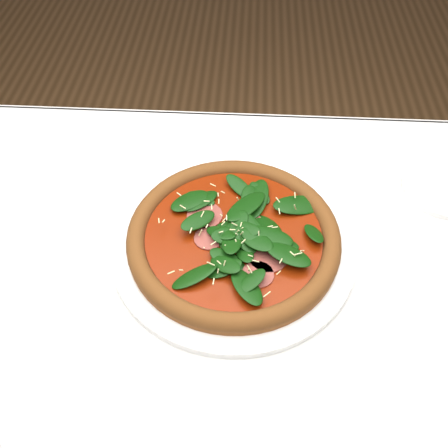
{
  "coord_description": "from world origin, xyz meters",
  "views": [
    {
      "loc": [
        0.07,
        -0.43,
        1.38
      ],
      "look_at": [
        0.04,
        0.09,
        0.77
      ],
      "focal_mm": 40.0,
      "sensor_mm": 36.0,
      "label": 1
    }
  ],
  "objects": [
    {
      "name": "plate",
      "position": [
        0.06,
        0.06,
        0.76
      ],
      "size": [
        0.39,
        0.39,
        0.02
      ],
      "color": "white",
      "rests_on": "dining_table"
    },
    {
      "name": "pizza",
      "position": [
        0.06,
        0.06,
        0.78
      ],
      "size": [
        0.41,
        0.41,
        0.04
      ],
      "rotation": [
        0.0,
        0.0,
        -0.27
      ],
      "color": "#985724",
      "rests_on": "plate"
    },
    {
      "name": "saucer_far",
      "position": [
        0.42,
        0.21,
        0.76
      ],
      "size": [
        0.14,
        0.14,
        0.01
      ],
      "color": "white",
      "rests_on": "dining_table"
    },
    {
      "name": "ground",
      "position": [
        0.0,
        0.0,
        0.0
      ],
      "size": [
        6.0,
        6.0,
        0.0
      ],
      "primitive_type": "plane",
      "color": "brown",
      "rests_on": "ground"
    },
    {
      "name": "dining_table",
      "position": [
        0.0,
        0.0,
        0.65
      ],
      "size": [
        1.21,
        0.81,
        0.75
      ],
      "color": "silver",
      "rests_on": "ground"
    }
  ]
}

